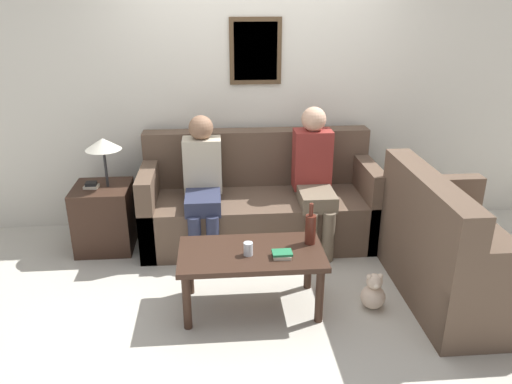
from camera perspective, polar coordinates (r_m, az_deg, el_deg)
name	(u,v)px	position (r m, az deg, el deg)	size (l,w,h in m)	color
ground_plane	(264,263)	(4.41, 0.94, -8.13)	(16.00, 16.00, 0.00)	beige
wall_back	(255,94)	(4.86, -0.10, 11.17)	(9.00, 0.08, 2.60)	silver
couch_main	(259,204)	(4.71, 0.35, -1.40)	(2.14, 0.85, 0.99)	brown
couch_side	(455,256)	(4.10, 21.75, -6.83)	(0.85, 1.38, 0.99)	brown
coffee_table	(251,260)	(3.65, -0.53, -7.74)	(1.05, 0.56, 0.47)	#382319
side_table_with_lamp	(104,213)	(4.73, -16.93, -2.28)	(0.50, 0.50, 1.04)	#382319
wine_bottle	(310,228)	(3.70, 6.24, -4.16)	(0.08, 0.08, 0.32)	#562319
drinking_glass	(248,249)	(3.55, -0.89, -6.51)	(0.07, 0.07, 0.10)	silver
book_stack	(282,254)	(3.54, 3.01, -7.13)	(0.14, 0.11, 0.04)	beige
person_left	(203,180)	(4.44, -6.11, 1.43)	(0.34, 0.64, 1.21)	#2D334C
person_right	(314,173)	(4.51, 6.66, 2.14)	(0.34, 0.64, 1.27)	#756651
teddy_bear	(373,293)	(3.88, 13.26, -11.18)	(0.18, 0.18, 0.29)	beige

